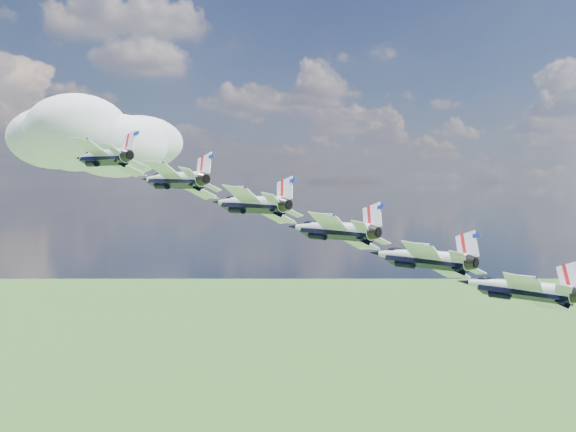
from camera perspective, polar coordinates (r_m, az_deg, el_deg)
name	(u,v)px	position (r m, az deg, el deg)	size (l,w,h in m)	color
cloud_far	(103,140)	(314.98, -16.16, 6.54)	(67.95, 53.39, 26.69)	white
jet_0	(101,157)	(96.72, -16.29, 5.08)	(10.80, 16.00, 4.78)	white
jet_1	(172,179)	(90.84, -10.30, 3.24)	(10.80, 16.00, 4.78)	white
jet_2	(248,203)	(86.17, -3.60, 1.14)	(10.80, 16.00, 4.78)	white
jet_3	(330,229)	(82.93, 3.74, -1.18)	(10.80, 16.00, 4.78)	silver
jet_4	(419,257)	(81.29, 11.53, -3.62)	(10.80, 16.00, 4.78)	white
jet_5	(515,288)	(81.35, 19.51, -6.04)	(10.80, 16.00, 4.78)	white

